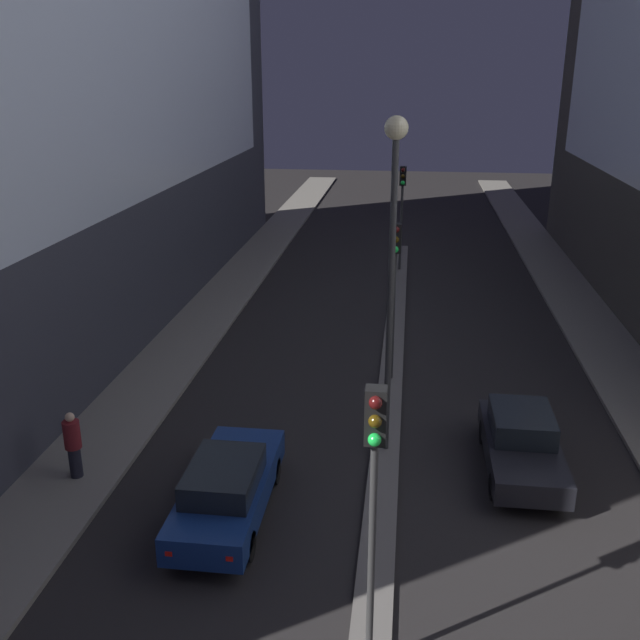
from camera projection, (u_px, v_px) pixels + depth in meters
median_strip at (392, 360)px, 24.39m from camera, size 0.75×33.29×0.10m
traffic_light_near at (374, 471)px, 10.74m from camera, size 0.32×0.42×5.03m
traffic_light_mid at (395, 268)px, 21.65m from camera, size 0.32×0.42×5.03m
traffic_light_far at (402, 195)px, 34.05m from camera, size 0.32×0.42×5.03m
street_lamp at (393, 229)px, 16.74m from camera, size 0.55×0.55×8.41m
car_left_lane at (228, 488)px, 15.71m from camera, size 1.71×4.67×1.50m
car_right_lane at (521, 443)px, 17.63m from camera, size 1.73×4.29×1.49m
pedestrian_on_left_sidewalk at (73, 444)px, 17.05m from camera, size 0.40×0.40×1.71m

